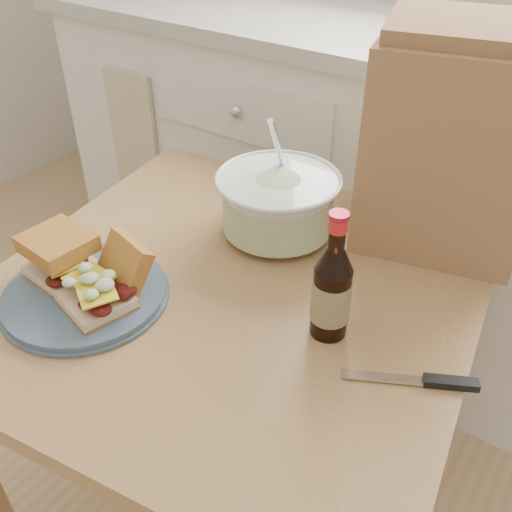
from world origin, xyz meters
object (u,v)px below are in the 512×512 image
Objects in this scene: dining_table at (234,326)px; beer_bottle at (332,291)px; plate at (85,294)px; coleslaw_bowl at (278,206)px; paper_bag at (449,153)px.

dining_table is 4.23× the size of beer_bottle.
plate is (-0.18, -0.17, 0.11)m from dining_table.
beer_bottle is at bearing -40.50° from coleslaw_bowl.
dining_table is 3.87× the size of coleslaw_bowl.
dining_table is at bearing -139.41° from paper_bag.
paper_bag is at bearing 29.68° from coleslaw_bowl.
plate is at bearing -144.34° from dining_table.
dining_table is 0.27m from plate.
paper_bag is (0.04, 0.34, 0.11)m from beer_bottle.
paper_bag is at bearing 50.33° from plate.
plate is at bearing -113.87° from coleslaw_bowl.
paper_bag reaches higher than coleslaw_bowl.
plate is at bearing -143.42° from paper_bag.
beer_bottle reaches higher than plate.
paper_bag is (0.23, 0.33, 0.29)m from dining_table.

